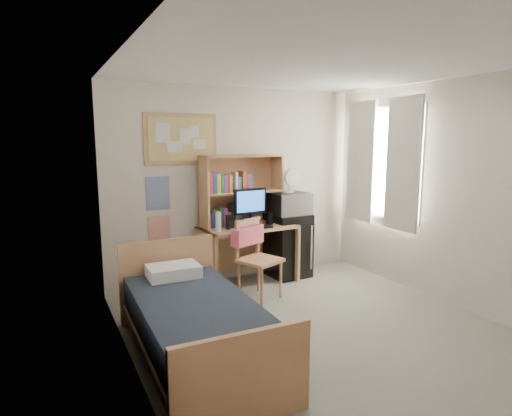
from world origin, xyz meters
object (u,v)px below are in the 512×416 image
bed (197,331)px  monitor (250,208)px  desk (248,255)px  speaker_right (270,218)px  desk_chair (260,260)px  microwave (289,203)px  mini_fridge (288,245)px  bulletin_board (181,139)px  speaker_left (230,222)px  desk_fan (289,182)px

bed → monitor: (1.28, 1.54, 0.77)m
desk → speaker_right: (0.30, -0.04, 0.48)m
desk_chair → bed: 1.59m
monitor → microwave: (0.65, 0.09, -0.00)m
mini_fridge → monitor: bearing=-172.3°
mini_fridge → monitor: 0.89m
bulletin_board → mini_fridge: size_ratio=1.06×
bulletin_board → bed: (-0.50, -1.92, -1.65)m
desk → speaker_left: bearing=-168.7°
desk_chair → bed: bearing=-159.8°
desk → bed: (-1.28, -1.60, -0.13)m
microwave → desk_fan: size_ratio=1.73×
desk_fan → monitor: bearing=-174.0°
microwave → desk_fan: 0.30m
mini_fridge → microwave: (0.00, -0.02, 0.59)m
speaker_left → desk_fan: (0.95, 0.11, 0.46)m
monitor → microwave: bearing=4.3°
bulletin_board → microwave: bulletin_board is taller
speaker_left → speaker_right: 0.60m
bed → desk_fan: (1.93, 1.64, 1.07)m
monitor → speaker_right: size_ratio=2.96×
desk_fan → desk: bearing=-179.3°
desk_chair → bulletin_board: bearing=105.8°
speaker_right → desk_fan: size_ratio=0.56×
desk → monitor: size_ratio=2.54×
desk → speaker_right: bearing=-11.3°
desk → microwave: microwave is taller
bed → microwave: 2.65m
bulletin_board → speaker_left: bearing=-39.7°
mini_fridge → speaker_right: (-0.35, -0.09, 0.43)m
mini_fridge → microwave: bearing=-90.0°
desk_fan → speaker_left: bearing=-175.4°
monitor → speaker_left: 0.34m
desk → bulletin_board: bearing=153.7°
bulletin_board → desk: 1.74m
desk_chair → monitor: 0.75m
mini_fridge → speaker_left: bearing=-174.2°
desk_fan → mini_fridge: bearing=90.0°
bed → speaker_left: speaker_left is taller
desk_chair → microwave: microwave is taller
bulletin_board → desk_fan: 1.57m
monitor → microwave: 0.66m
speaker_right → bulletin_board: bearing=157.7°
speaker_right → microwave: bearing=8.0°
monitor → microwave: size_ratio=0.96×
bulletin_board → monitor: size_ratio=1.89×
speaker_left → bulletin_board: bearing=136.4°
mini_fridge → bulletin_board: bearing=167.2°
mini_fridge → desk_chair: bearing=-143.9°
bulletin_board → speaker_left: (0.48, -0.40, -1.04)m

